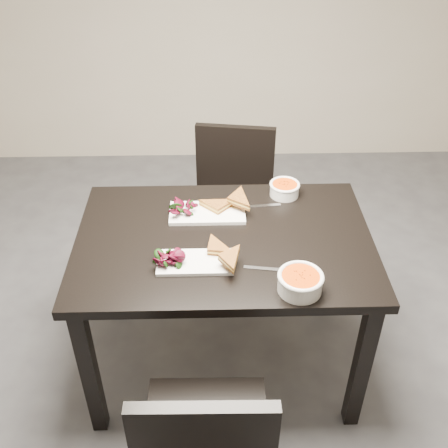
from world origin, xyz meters
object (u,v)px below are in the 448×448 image
object	(u,v)px
table	(224,257)
chair_far	(232,198)
chair_near	(206,445)
plate_near	(195,262)
plate_far	(207,213)
soup_bowl_near	(300,281)
soup_bowl_far	(285,188)

from	to	relation	value
table	chair_far	size ratio (longest dim) A/B	1.41
chair_near	plate_near	world-z (taller)	chair_near
table	plate_far	distance (m)	0.21
chair_far	soup_bowl_near	bearing A→B (deg)	-70.06
soup_bowl_near	chair_far	bearing A→B (deg)	101.19
soup_bowl_near	soup_bowl_far	size ratio (longest dim) A/B	1.21
table	soup_bowl_near	world-z (taller)	soup_bowl_near
chair_near	soup_bowl_far	size ratio (longest dim) A/B	6.26
plate_far	soup_bowl_far	size ratio (longest dim) A/B	2.37
plate_near	soup_bowl_near	size ratio (longest dim) A/B	1.75
plate_near	plate_far	bearing A→B (deg)	81.85
plate_near	soup_bowl_far	world-z (taller)	soup_bowl_far
table	soup_bowl_near	size ratio (longest dim) A/B	7.28
chair_far	plate_far	size ratio (longest dim) A/B	2.64
plate_near	soup_bowl_near	world-z (taller)	soup_bowl_near
chair_near	soup_bowl_far	world-z (taller)	chair_near
plate_far	soup_bowl_far	bearing A→B (deg)	22.58
chair_far	plate_near	size ratio (longest dim) A/B	2.94
chair_near	soup_bowl_far	bearing A→B (deg)	72.04
chair_far	soup_bowl_near	xyz separation A→B (m)	(0.20, -1.00, 0.31)
table	plate_far	world-z (taller)	plate_far
plate_far	chair_far	bearing A→B (deg)	76.14
plate_far	soup_bowl_near	bearing A→B (deg)	-55.39
chair_far	plate_near	distance (m)	0.91
chair_near	chair_far	distance (m)	1.44
soup_bowl_near	soup_bowl_far	distance (m)	0.62
plate_near	soup_bowl_far	distance (m)	0.61
soup_bowl_near	soup_bowl_far	xyz separation A→B (m)	(0.02, 0.62, -0.01)
chair_near	soup_bowl_far	distance (m)	1.15
chair_near	plate_near	distance (m)	0.65
plate_near	chair_near	bearing A→B (deg)	-86.63
table	soup_bowl_near	bearing A→B (deg)	-49.83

